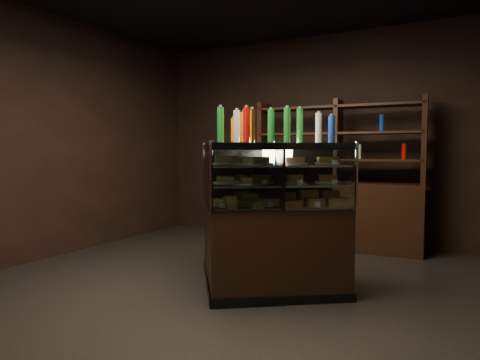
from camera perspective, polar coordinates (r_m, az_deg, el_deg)
ground at (r=4.36m, az=-1.17°, el=-13.66°), size 5.00×5.00×0.00m
room_shell at (r=4.21m, az=-1.21°, el=12.44°), size 5.02×5.02×3.01m
display_case at (r=4.09m, az=2.33°, el=-8.05°), size 1.77×1.41×1.39m
food_display at (r=4.01m, az=2.31°, el=0.13°), size 1.40×1.05×0.43m
bottles_top at (r=4.01m, az=2.38°, el=6.91°), size 1.22×0.91×0.30m
potted_conifer at (r=4.83m, az=10.00°, el=-6.46°), size 0.37×0.37×0.79m
back_shelving at (r=5.92m, az=12.81°, el=-3.04°), size 2.21×0.55×2.00m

